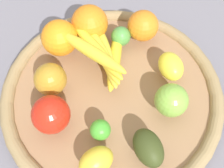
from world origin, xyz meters
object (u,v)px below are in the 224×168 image
object	(u,v)px
apple_2	(171,100)
apple_1	(50,79)
apple_0	(51,115)
orange_0	(90,23)
orange_2	(60,38)
lemon_1	(96,161)
avocado	(148,148)
orange_1	(145,26)
lime_0	(100,130)
lemon_0	(171,66)
banana_bunch	(103,54)
lime_1	(121,36)

from	to	relation	value
apple_2	apple_1	bearing A→B (deg)	-165.50
apple_0	orange_0	bearing A→B (deg)	99.96
orange_2	lemon_1	size ratio (longest dim) A/B	1.23
apple_0	avocado	world-z (taller)	apple_0
orange_1	orange_0	size ratio (longest dim) A/B	0.85
lime_0	orange_0	bearing A→B (deg)	122.42
apple_0	lime_0	xyz separation A→B (m)	(0.09, 0.02, -0.02)
apple_0	lemon_0	size ratio (longest dim) A/B	1.09
banana_bunch	lemon_0	distance (m)	0.15
lemon_1	apple_2	world-z (taller)	apple_2
lemon_1	orange_0	size ratio (longest dim) A/B	0.78
orange_1	orange_0	distance (m)	0.12
apple_0	orange_1	xyz separation A→B (m)	(0.07, 0.28, -0.00)
apple_0	lemon_1	size ratio (longest dim) A/B	1.13
lemon_1	orange_0	xyz separation A→B (m)	(-0.15, 0.27, 0.02)
avocado	lemon_0	size ratio (longest dim) A/B	1.11
orange_2	avocado	bearing A→B (deg)	-27.69
lemon_0	banana_bunch	bearing A→B (deg)	-163.29
apple_1	lemon_1	size ratio (longest dim) A/B	1.02
banana_bunch	apple_0	bearing A→B (deg)	-98.00
banana_bunch	lime_0	xyz separation A→B (m)	(0.07, -0.15, -0.02)
apple_1	lemon_0	bearing A→B (deg)	34.49
banana_bunch	orange_1	bearing A→B (deg)	66.10
orange_1	apple_0	bearing A→B (deg)	-104.65
lemon_0	orange_0	bearing A→B (deg)	174.66
apple_2	lime_0	xyz separation A→B (m)	(-0.10, -0.11, -0.01)
avocado	lemon_0	distance (m)	0.19
banana_bunch	orange_2	world-z (taller)	orange_2
apple_2	lime_1	size ratio (longest dim) A/B	1.48
avocado	lemon_0	world-z (taller)	avocado
apple_1	orange_1	xyz separation A→B (m)	(0.12, 0.21, 0.00)
avocado	apple_2	world-z (taller)	apple_2
apple_0	apple_2	xyz separation A→B (m)	(0.19, 0.13, -0.00)
lime_0	apple_2	bearing A→B (deg)	47.99
apple_2	orange_1	xyz separation A→B (m)	(-0.12, 0.15, 0.00)
orange_2	orange_1	world-z (taller)	orange_2
lemon_0	apple_0	bearing A→B (deg)	-127.80
banana_bunch	lemon_1	size ratio (longest dim) A/B	2.67
lemon_1	lime_1	bearing A→B (deg)	106.32
apple_1	lemon_1	bearing A→B (deg)	-33.67
apple_0	lemon_0	distance (m)	0.27
lemon_1	orange_2	bearing A→B (deg)	133.82
banana_bunch	lime_0	bearing A→B (deg)	-65.00
apple_0	lime_1	world-z (taller)	apple_0
lemon_1	orange_0	bearing A→B (deg)	120.05
lemon_1	lime_1	xyz separation A→B (m)	(-0.08, 0.28, -0.00)
banana_bunch	orange_1	world-z (taller)	banana_bunch
apple_0	avocado	size ratio (longest dim) A/B	0.98
apple_0	apple_2	bearing A→B (deg)	33.84
banana_bunch	lemon_0	world-z (taller)	banana_bunch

